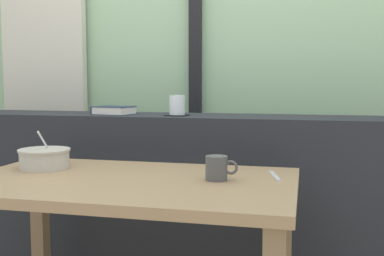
% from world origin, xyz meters
% --- Properties ---
extents(outdoor_backdrop, '(4.80, 0.08, 2.80)m').
position_xyz_m(outdoor_backdrop, '(0.00, 1.17, 1.40)').
color(outdoor_backdrop, '#9EC699').
rests_on(outdoor_backdrop, ground).
extents(curtain_left_panel, '(0.56, 0.06, 2.50)m').
position_xyz_m(curtain_left_panel, '(-1.03, 1.07, 1.25)').
color(curtain_left_panel, beige).
rests_on(curtain_left_panel, ground).
extents(window_divider_post, '(0.07, 0.05, 2.60)m').
position_xyz_m(window_divider_post, '(-0.04, 1.10, 1.30)').
color(window_divider_post, black).
rests_on(window_divider_post, ground).
extents(dark_console_ledge, '(2.80, 0.36, 0.86)m').
position_xyz_m(dark_console_ledge, '(0.00, 0.55, 0.43)').
color(dark_console_ledge, '#23262B').
rests_on(dark_console_ledge, ground).
extents(breakfast_table, '(1.17, 0.70, 0.68)m').
position_xyz_m(breakfast_table, '(-0.00, -0.13, 0.58)').
color(breakfast_table, '#826849').
rests_on(breakfast_table, ground).
extents(coaster_square, '(0.10, 0.10, 0.00)m').
position_xyz_m(coaster_square, '(0.01, 0.50, 0.87)').
color(coaster_square, black).
rests_on(coaster_square, dark_console_ledge).
extents(juice_glass, '(0.07, 0.07, 0.09)m').
position_xyz_m(juice_glass, '(0.01, 0.50, 0.91)').
color(juice_glass, white).
rests_on(juice_glass, coaster_square).
extents(closed_book, '(0.20, 0.18, 0.04)m').
position_xyz_m(closed_book, '(-0.32, 0.52, 0.88)').
color(closed_book, '#1E2D47').
rests_on(closed_book, dark_console_ledge).
extents(soup_bowl, '(0.20, 0.20, 0.15)m').
position_xyz_m(soup_bowl, '(-0.39, -0.01, 0.72)').
color(soup_bowl, '#BCB7A8').
rests_on(soup_bowl, breakfast_table).
extents(fork_utensil, '(0.06, 0.17, 0.01)m').
position_xyz_m(fork_utensil, '(0.50, 0.03, 0.69)').
color(fork_utensil, silver).
rests_on(fork_utensil, breakfast_table).
extents(ceramic_mug, '(0.11, 0.08, 0.08)m').
position_xyz_m(ceramic_mug, '(0.31, -0.08, 0.73)').
color(ceramic_mug, '#4C4C4C').
rests_on(ceramic_mug, breakfast_table).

